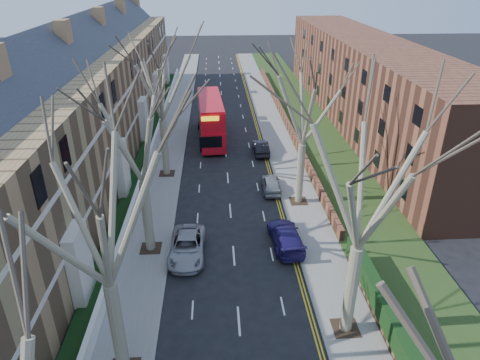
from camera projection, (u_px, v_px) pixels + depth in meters
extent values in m
cube|color=slate|center=(173.00, 134.00, 50.13)|extent=(3.00, 102.00, 0.12)
cube|color=slate|center=(275.00, 132.00, 50.77)|extent=(3.00, 102.00, 0.12)
cube|color=#98744D|center=(80.00, 116.00, 40.37)|extent=(9.00, 78.00, 10.00)
cube|color=#2D3037|center=(68.00, 50.00, 37.69)|extent=(4.67, 78.00, 4.67)
cube|color=silver|center=(129.00, 130.00, 41.27)|extent=(0.12, 78.00, 0.35)
cube|color=silver|center=(125.00, 94.00, 39.71)|extent=(0.12, 78.00, 0.35)
cube|color=brown|center=(364.00, 81.00, 52.75)|extent=(8.00, 54.00, 10.00)
cube|color=brown|center=(284.00, 117.00, 54.21)|extent=(0.35, 54.00, 0.90)
cube|color=white|center=(150.00, 157.00, 42.65)|extent=(0.30, 78.00, 1.00)
cube|color=#243A15|center=(312.00, 130.00, 50.97)|extent=(6.00, 102.00, 0.06)
cylinder|color=#746D53|center=(118.00, 330.00, 19.47)|extent=(0.64, 0.64, 5.25)
cylinder|color=#746D53|center=(147.00, 217.00, 28.44)|extent=(0.64, 0.64, 5.07)
cube|color=#2D2116|center=(151.00, 248.00, 29.57)|extent=(1.40, 1.40, 0.05)
cylinder|color=#746D53|center=(165.00, 148.00, 39.12)|extent=(0.60, 0.60, 5.25)
cube|color=#2D2116|center=(167.00, 173.00, 40.29)|extent=(1.40, 1.40, 0.05)
cylinder|color=#746D53|center=(351.00, 290.00, 21.86)|extent=(0.64, 0.64, 5.25)
cube|color=#2D2116|center=(345.00, 328.00, 23.03)|extent=(1.40, 1.40, 0.05)
cylinder|color=#746D53|center=(300.00, 174.00, 34.41)|extent=(0.60, 0.60, 5.07)
cube|color=#2D2116|center=(298.00, 201.00, 35.54)|extent=(1.40, 1.40, 0.05)
cube|color=red|center=(211.00, 127.00, 48.14)|extent=(3.16, 11.19, 2.21)
cube|color=red|center=(210.00, 109.00, 47.19)|extent=(3.12, 10.64, 2.01)
cube|color=black|center=(211.00, 123.00, 47.93)|extent=(3.12, 10.31, 0.90)
cube|color=black|center=(210.00, 108.00, 47.15)|extent=(3.11, 10.09, 0.90)
imported|color=#98979C|center=(187.00, 247.00, 28.76)|extent=(2.50, 5.14, 1.41)
imported|color=navy|center=(286.00, 236.00, 29.85)|extent=(2.31, 5.05, 1.43)
imported|color=gray|center=(271.00, 184.00, 37.20)|extent=(1.68, 3.95, 1.33)
imported|color=black|center=(261.00, 147.00, 44.67)|extent=(1.57, 4.15, 1.35)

